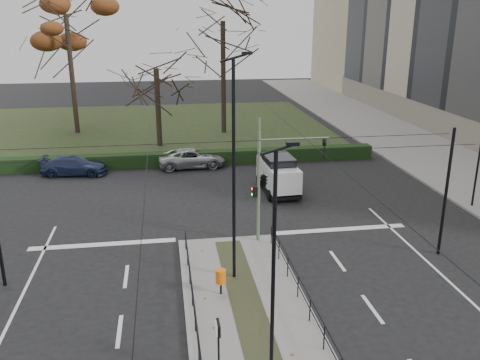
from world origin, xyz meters
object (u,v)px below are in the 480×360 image
(info_panel, at_px, (218,334))
(parked_car_fourth, at_px, (192,158))
(streetlamp_median_far, at_px, (234,170))
(rust_tree, at_px, (66,14))
(traffic_light, at_px, (265,178))
(litter_bin, at_px, (221,277))
(bare_tree_near, at_px, (156,75))
(parked_car_third, at_px, (74,166))
(streetlamp_median_near, at_px, (274,278))
(white_van, at_px, (278,173))
(bare_tree_center, at_px, (223,29))

(info_panel, xyz_separation_m, parked_car_fourth, (0.65, 23.03, -0.95))
(streetlamp_median_far, relative_size, rust_tree, 0.66)
(traffic_light, height_order, litter_bin, traffic_light)
(info_panel, bearing_deg, traffic_light, 70.80)
(litter_bin, relative_size, bare_tree_near, 0.12)
(parked_car_third, bearing_deg, traffic_light, -132.74)
(traffic_light, relative_size, streetlamp_median_near, 0.72)
(bare_tree_near, bearing_deg, parked_car_third, -129.43)
(streetlamp_median_near, height_order, white_van, streetlamp_median_near)
(streetlamp_median_far, distance_m, parked_car_third, 19.10)
(white_van, bearing_deg, parked_car_third, 156.57)
(litter_bin, bearing_deg, rust_tree, 107.82)
(streetlamp_median_near, distance_m, bare_tree_near, 30.85)
(parked_car_third, distance_m, white_van, 14.41)
(litter_bin, height_order, bare_tree_near, bare_tree_near)
(parked_car_fourth, distance_m, rust_tree, 19.02)
(info_panel, relative_size, rust_tree, 0.14)
(bare_tree_near, bearing_deg, bare_tree_center, 35.23)
(litter_bin, distance_m, bare_tree_center, 30.47)
(white_van, height_order, bare_tree_center, bare_tree_center)
(streetlamp_median_far, height_order, parked_car_fourth, streetlamp_median_far)
(white_van, bearing_deg, parked_car_fourth, 127.99)
(streetlamp_median_near, height_order, bare_tree_near, bare_tree_near)
(streetlamp_median_near, xyz_separation_m, parked_car_fourth, (-0.75, 24.09, -3.29))
(litter_bin, bearing_deg, streetlamp_median_near, -82.41)
(streetlamp_median_far, distance_m, bare_tree_near, 23.75)
(traffic_light, distance_m, streetlamp_median_far, 4.29)
(traffic_light, relative_size, parked_car_fourth, 1.11)
(info_panel, distance_m, bare_tree_near, 29.93)
(info_panel, distance_m, white_van, 17.59)
(parked_car_third, bearing_deg, streetlamp_median_near, -152.08)
(streetlamp_median_near, bearing_deg, parked_car_fourth, 91.78)
(info_panel, xyz_separation_m, streetlamp_median_far, (1.35, 6.04, 3.19))
(litter_bin, distance_m, bare_tree_near, 25.42)
(parked_car_third, relative_size, bare_tree_center, 0.34)
(white_van, distance_m, rust_tree, 26.02)
(white_van, distance_m, bare_tree_center, 19.03)
(traffic_light, bearing_deg, bare_tree_near, 104.04)
(traffic_light, xyz_separation_m, litter_bin, (-2.70, -4.76, -2.40))
(streetlamp_median_near, bearing_deg, bare_tree_center, 85.25)
(parked_car_fourth, distance_m, white_van, 8.09)
(info_panel, height_order, bare_tree_near, bare_tree_near)
(traffic_light, distance_m, parked_car_fourth, 14.01)
(litter_bin, distance_m, streetlamp_median_far, 4.20)
(bare_tree_near, bearing_deg, parked_car_fourth, -70.28)
(parked_car_third, bearing_deg, bare_tree_center, -39.26)
(bare_tree_center, relative_size, bare_tree_near, 1.57)
(streetlamp_median_near, bearing_deg, parked_car_third, 110.98)
(streetlamp_median_far, xyz_separation_m, white_van, (4.27, 10.62, -3.60))
(parked_car_third, height_order, parked_car_fourth, parked_car_fourth)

